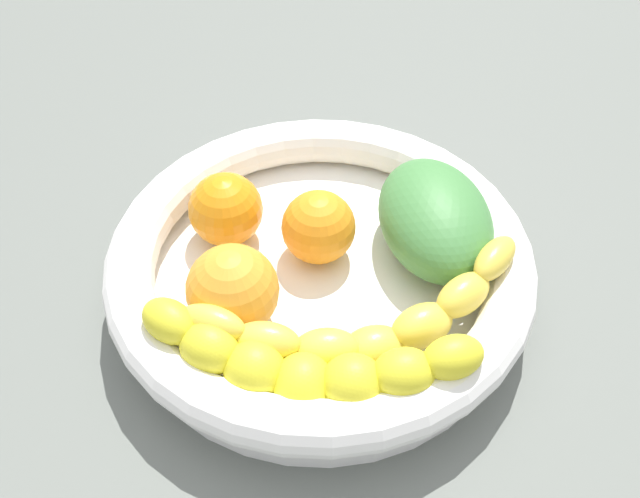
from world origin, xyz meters
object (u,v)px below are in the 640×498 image
object	(u,v)px
orange_mid_left	(233,290)
banana_draped_left	(305,368)
mango_green	(435,219)
orange_mid_right	(226,209)
fruit_bowl	(320,269)
banana_draped_right	(369,326)
orange_front	(317,227)

from	to	relation	value
orange_mid_left	banana_draped_left	bearing A→B (deg)	36.08
mango_green	orange_mid_right	bearing A→B (deg)	-97.12
banana_draped_left	orange_mid_left	size ratio (longest dim) A/B	3.50
fruit_bowl	banana_draped_left	xyz separation A→B (cm)	(10.32, -1.46, 2.29)
banana_draped_left	banana_draped_right	size ratio (longest dim) A/B	0.94
fruit_bowl	banana_draped_right	xyz separation A→B (cm)	(7.11, 2.91, 2.06)
fruit_bowl	banana_draped_left	bearing A→B (deg)	-8.03
banana_draped_right	orange_mid_right	size ratio (longest dim) A/B	4.20
banana_draped_left	orange_mid_left	distance (cm)	8.06
orange_mid_left	orange_mid_right	distance (cm)	8.47
orange_front	orange_mid_left	xyz separation A→B (cm)	(6.24, -6.07, 0.43)
banana_draped_right	mango_green	world-z (taller)	mango_green
banana_draped_left	orange_mid_left	bearing A→B (deg)	-143.92
orange_mid_left	mango_green	bearing A→B (deg)	113.23
fruit_bowl	mango_green	distance (cm)	9.46
orange_front	orange_mid_left	bearing A→B (deg)	-44.20
banana_draped_right	orange_mid_left	xyz separation A→B (cm)	(-3.30, -9.11, 0.35)
orange_mid_left	orange_mid_right	xyz separation A→B (cm)	(-8.42, -0.84, -0.36)
fruit_bowl	mango_green	size ratio (longest dim) A/B	2.58
banana_draped_right	orange_mid_left	distance (cm)	9.70
fruit_bowl	orange_mid_right	distance (cm)	8.67
banana_draped_left	orange_front	world-z (taller)	same
fruit_bowl	orange_mid_right	xyz separation A→B (cm)	(-4.61, -7.04, 2.05)
banana_draped_left	orange_mid_left	world-z (taller)	orange_mid_left
banana_draped_left	mango_green	xyz separation A→B (cm)	(-12.96, 10.27, -0.06)
banana_draped_right	orange_mid_right	world-z (taller)	orange_mid_right
fruit_bowl	orange_front	xyz separation A→B (cm)	(-2.43, -0.13, 1.98)
banana_draped_right	orange_front	distance (cm)	10.01
banana_draped_left	banana_draped_right	distance (cm)	5.43
orange_mid_left	mango_green	distance (cm)	16.34
orange_mid_right	mango_green	xyz separation A→B (cm)	(1.98, 15.85, 0.18)
orange_front	mango_green	bearing A→B (deg)	91.30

